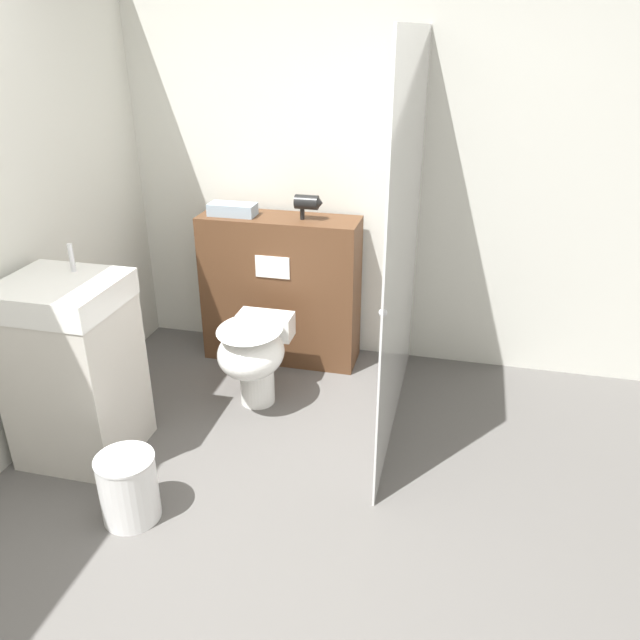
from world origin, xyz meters
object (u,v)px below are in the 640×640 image
at_px(toilet, 254,353).
at_px(hair_drier, 308,203).
at_px(sink_vanity, 74,370).
at_px(waste_bin, 129,488).

xyz_separation_m(toilet, hair_drier, (0.17, 0.61, 0.74)).
distance_m(sink_vanity, hair_drier, 1.65).
bearing_deg(sink_vanity, toilet, 40.75).
height_order(hair_drier, waste_bin, hair_drier).
height_order(toilet, sink_vanity, sink_vanity).
relative_size(toilet, sink_vanity, 0.52).
distance_m(hair_drier, waste_bin, 1.93).
bearing_deg(toilet, waste_bin, -103.48).
bearing_deg(waste_bin, toilet, 76.52).
height_order(sink_vanity, hair_drier, hair_drier).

